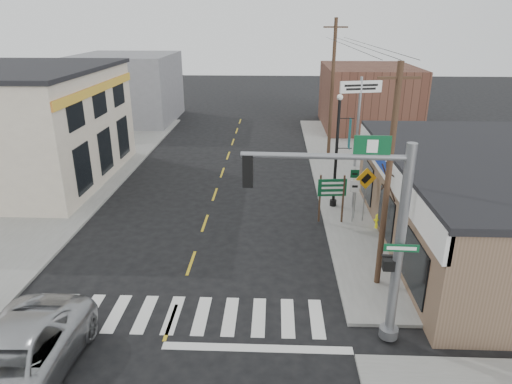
{
  "coord_description": "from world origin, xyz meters",
  "views": [
    {
      "loc": [
        3.44,
        -12.79,
        9.74
      ],
      "look_at": [
        2.7,
        5.21,
        2.8
      ],
      "focal_mm": 32.0,
      "sensor_mm": 36.0,
      "label": 1
    }
  ],
  "objects_px": {
    "fire_hydrant": "(377,220)",
    "utility_pole_far": "(332,88)",
    "dance_center_sign": "(360,99)",
    "utility_pole_near": "(388,179)",
    "guide_sign": "(332,192)",
    "bare_tree": "(399,171)",
    "suv": "(11,365)",
    "lamp_post": "(338,144)",
    "traffic_signal_pole": "(375,225)"
  },
  "relations": [
    {
      "from": "fire_hydrant",
      "to": "utility_pole_far",
      "type": "xyz_separation_m",
      "value": [
        -1.0,
        12.73,
        4.52
      ]
    },
    {
      "from": "suv",
      "to": "dance_center_sign",
      "type": "distance_m",
      "value": 24.45
    },
    {
      "from": "fire_hydrant",
      "to": "lamp_post",
      "type": "relative_size",
      "value": 0.12
    },
    {
      "from": "traffic_signal_pole",
      "to": "lamp_post",
      "type": "distance_m",
      "value": 10.88
    },
    {
      "from": "suv",
      "to": "lamp_post",
      "type": "relative_size",
      "value": 1.02
    },
    {
      "from": "dance_center_sign",
      "to": "fire_hydrant",
      "type": "bearing_deg",
      "value": -106.58
    },
    {
      "from": "dance_center_sign",
      "to": "utility_pole_near",
      "type": "bearing_deg",
      "value": -109.48
    },
    {
      "from": "utility_pole_near",
      "to": "lamp_post",
      "type": "bearing_deg",
      "value": 89.68
    },
    {
      "from": "traffic_signal_pole",
      "to": "fire_hydrant",
      "type": "distance_m",
      "value": 9.1
    },
    {
      "from": "utility_pole_far",
      "to": "traffic_signal_pole",
      "type": "bearing_deg",
      "value": -90.71
    },
    {
      "from": "bare_tree",
      "to": "fire_hydrant",
      "type": "bearing_deg",
      "value": 94.09
    },
    {
      "from": "suv",
      "to": "bare_tree",
      "type": "xyz_separation_m",
      "value": [
        12.31,
        8.55,
        2.92
      ]
    },
    {
      "from": "fire_hydrant",
      "to": "utility_pole_near",
      "type": "bearing_deg",
      "value": -101.53
    },
    {
      "from": "guide_sign",
      "to": "bare_tree",
      "type": "distance_m",
      "value": 4.14
    },
    {
      "from": "traffic_signal_pole",
      "to": "guide_sign",
      "type": "height_order",
      "value": "traffic_signal_pole"
    },
    {
      "from": "dance_center_sign",
      "to": "traffic_signal_pole",
      "type": "bearing_deg",
      "value": -111.85
    },
    {
      "from": "dance_center_sign",
      "to": "utility_pole_far",
      "type": "height_order",
      "value": "utility_pole_far"
    },
    {
      "from": "bare_tree",
      "to": "utility_pole_far",
      "type": "height_order",
      "value": "utility_pole_far"
    },
    {
      "from": "guide_sign",
      "to": "dance_center_sign",
      "type": "bearing_deg",
      "value": 68.51
    },
    {
      "from": "dance_center_sign",
      "to": "utility_pole_near",
      "type": "height_order",
      "value": "utility_pole_near"
    },
    {
      "from": "traffic_signal_pole",
      "to": "dance_center_sign",
      "type": "xyz_separation_m",
      "value": [
        2.58,
        18.0,
        0.68
      ]
    },
    {
      "from": "traffic_signal_pole",
      "to": "utility_pole_near",
      "type": "distance_m",
      "value": 3.42
    },
    {
      "from": "fire_hydrant",
      "to": "dance_center_sign",
      "type": "distance_m",
      "value": 10.74
    },
    {
      "from": "dance_center_sign",
      "to": "utility_pole_far",
      "type": "distance_m",
      "value": 3.25
    },
    {
      "from": "guide_sign",
      "to": "fire_hydrant",
      "type": "height_order",
      "value": "guide_sign"
    },
    {
      "from": "suv",
      "to": "utility_pole_far",
      "type": "relative_size",
      "value": 0.64
    },
    {
      "from": "suv",
      "to": "dance_center_sign",
      "type": "height_order",
      "value": "dance_center_sign"
    },
    {
      "from": "suv",
      "to": "bare_tree",
      "type": "bearing_deg",
      "value": 35.06
    },
    {
      "from": "utility_pole_far",
      "to": "bare_tree",
      "type": "bearing_deg",
      "value": -83.31
    },
    {
      "from": "fire_hydrant",
      "to": "dance_center_sign",
      "type": "height_order",
      "value": "dance_center_sign"
    },
    {
      "from": "suv",
      "to": "guide_sign",
      "type": "bearing_deg",
      "value": 48.88
    },
    {
      "from": "traffic_signal_pole",
      "to": "utility_pole_far",
      "type": "height_order",
      "value": "utility_pole_far"
    },
    {
      "from": "guide_sign",
      "to": "bare_tree",
      "type": "bearing_deg",
      "value": -54.63
    },
    {
      "from": "utility_pole_far",
      "to": "lamp_post",
      "type": "bearing_deg",
      "value": -92.02
    },
    {
      "from": "guide_sign",
      "to": "lamp_post",
      "type": "height_order",
      "value": "lamp_post"
    },
    {
      "from": "dance_center_sign",
      "to": "bare_tree",
      "type": "distance_m",
      "value": 12.05
    },
    {
      "from": "suv",
      "to": "utility_pole_near",
      "type": "bearing_deg",
      "value": 27.72
    },
    {
      "from": "traffic_signal_pole",
      "to": "dance_center_sign",
      "type": "bearing_deg",
      "value": 83.69
    },
    {
      "from": "fire_hydrant",
      "to": "utility_pole_far",
      "type": "bearing_deg",
      "value": 94.49
    },
    {
      "from": "suv",
      "to": "fire_hydrant",
      "type": "xyz_separation_m",
      "value": [
        12.16,
        10.7,
        -0.32
      ]
    },
    {
      "from": "suv",
      "to": "utility_pole_near",
      "type": "height_order",
      "value": "utility_pole_near"
    },
    {
      "from": "dance_center_sign",
      "to": "lamp_post",
      "type": "bearing_deg",
      "value": -121.18
    },
    {
      "from": "lamp_post",
      "to": "utility_pole_far",
      "type": "distance_m",
      "value": 10.13
    },
    {
      "from": "lamp_post",
      "to": "utility_pole_near",
      "type": "distance_m",
      "value": 7.71
    },
    {
      "from": "traffic_signal_pole",
      "to": "lamp_post",
      "type": "height_order",
      "value": "traffic_signal_pole"
    },
    {
      "from": "bare_tree",
      "to": "utility_pole_near",
      "type": "relative_size",
      "value": 0.56
    },
    {
      "from": "suv",
      "to": "fire_hydrant",
      "type": "distance_m",
      "value": 16.2
    },
    {
      "from": "traffic_signal_pole",
      "to": "lamp_post",
      "type": "xyz_separation_m",
      "value": [
        0.34,
        10.86,
        -0.44
      ]
    },
    {
      "from": "fire_hydrant",
      "to": "utility_pole_far",
      "type": "relative_size",
      "value": 0.08
    },
    {
      "from": "guide_sign",
      "to": "lamp_post",
      "type": "distance_m",
      "value": 2.87
    }
  ]
}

